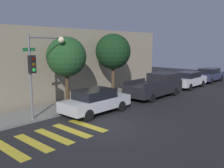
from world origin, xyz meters
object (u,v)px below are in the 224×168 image
object	(u,v)px
traffic_light_pole	(39,61)
pickup_truck	(156,85)
sedan_far_end	(209,75)
tree_midblock	(113,52)
sedan_middle	(188,79)
sedan_near_corner	(96,101)
tree_near_corner	(66,57)

from	to	relation	value
traffic_light_pole	pickup_truck	world-z (taller)	traffic_light_pole
sedan_far_end	traffic_light_pole	bearing A→B (deg)	176.36
sedan_far_end	tree_midblock	world-z (taller)	tree_midblock
sedan_middle	sedan_near_corner	bearing A→B (deg)	-180.00
tree_near_corner	tree_midblock	bearing A→B (deg)	-0.00
pickup_truck	sedan_middle	bearing A→B (deg)	0.00
pickup_truck	sedan_middle	xyz separation A→B (m)	(5.45, 0.00, -0.11)
pickup_truck	sedan_far_end	bearing A→B (deg)	0.00
sedan_middle	traffic_light_pole	bearing A→B (deg)	175.12
traffic_light_pole	pickup_truck	xyz separation A→B (m)	(9.39, -1.27, -2.29)
sedan_middle	sedan_far_end	bearing A→B (deg)	0.00
pickup_truck	tree_near_corner	bearing A→B (deg)	162.86
sedan_near_corner	sedan_far_end	world-z (taller)	sedan_far_end
tree_midblock	traffic_light_pole	bearing A→B (deg)	-172.55
sedan_near_corner	traffic_light_pole	bearing A→B (deg)	155.94
sedan_far_end	tree_near_corner	bearing A→B (deg)	173.01
sedan_near_corner	sedan_middle	distance (m)	12.00
pickup_truck	tree_midblock	size ratio (longest dim) A/B	1.10
pickup_truck	sedan_middle	distance (m)	5.45
sedan_near_corner	tree_midblock	bearing A→B (deg)	28.88
sedan_near_corner	tree_near_corner	xyz separation A→B (m)	(-0.41, 2.15, 2.51)
pickup_truck	tree_near_corner	size ratio (longest dim) A/B	1.17
sedan_middle	tree_midblock	world-z (taller)	tree_midblock
traffic_light_pole	sedan_middle	world-z (taller)	traffic_light_pole
sedan_near_corner	sedan_far_end	size ratio (longest dim) A/B	0.96
pickup_truck	tree_midblock	bearing A→B (deg)	141.10
traffic_light_pole	sedan_middle	bearing A→B (deg)	-4.88
sedan_middle	tree_near_corner	distance (m)	12.83
traffic_light_pole	tree_near_corner	distance (m)	2.59
traffic_light_pole	tree_midblock	world-z (taller)	tree_midblock
traffic_light_pole	tree_near_corner	xyz separation A→B (m)	(2.43, 0.88, 0.09)
traffic_light_pole	sedan_near_corner	bearing A→B (deg)	-24.06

